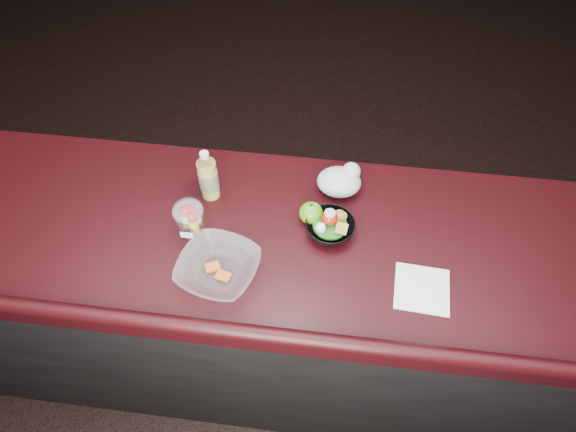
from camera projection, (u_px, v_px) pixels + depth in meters
The scene contains 10 objects.
ground at pixel (271, 425), 2.26m from camera, with size 8.00×8.00×0.00m, color black.
room_shell at pixel (242, 89), 0.82m from camera, with size 8.00×8.00×8.00m.
counter at pixel (279, 310), 2.04m from camera, with size 4.06×0.71×1.02m.
lemonade_bottle at pixel (208, 178), 1.68m from camera, with size 0.07×0.07×0.20m.
fruit_cup at pixel (190, 219), 1.59m from camera, with size 0.10×0.10×0.14m.
green_apple at pixel (311, 213), 1.65m from camera, with size 0.08×0.08×0.08m.
plastic_bag at pixel (341, 180), 1.72m from camera, with size 0.15×0.12×0.11m.
snack_bowl at pixel (330, 227), 1.63m from camera, with size 0.16×0.16×0.09m.
takeout_bowl at pixel (218, 268), 1.53m from camera, with size 0.29×0.29×0.06m.
paper_napkin at pixel (422, 289), 1.52m from camera, with size 0.16×0.16×0.00m, color white.
Camera 1 is at (0.16, -0.65, 2.35)m, focal length 32.00 mm.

